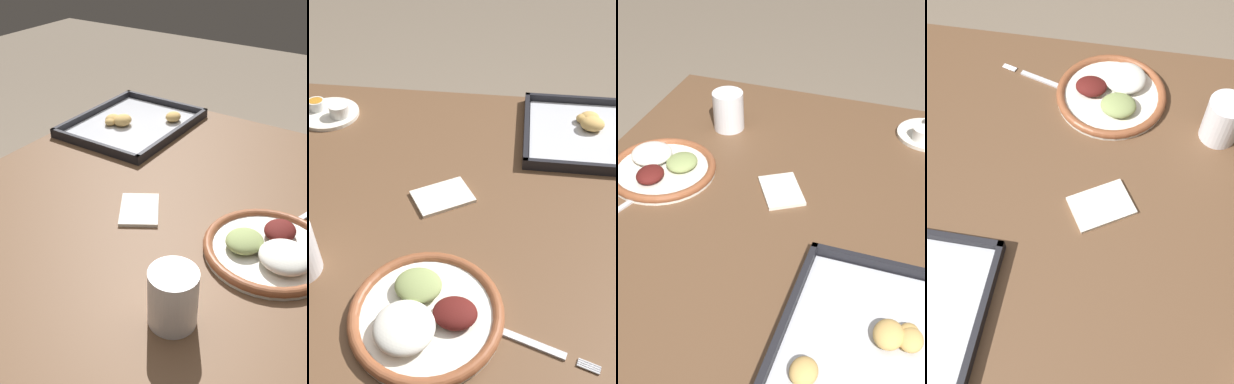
% 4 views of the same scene
% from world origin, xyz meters
% --- Properties ---
extents(ground_plane, '(8.00, 8.00, 0.00)m').
position_xyz_m(ground_plane, '(0.00, 0.00, 0.00)').
color(ground_plane, '#7A6B59').
extents(dining_table, '(1.10, 0.93, 0.72)m').
position_xyz_m(dining_table, '(0.00, 0.00, 0.62)').
color(dining_table, brown).
rests_on(dining_table, ground_plane).
extents(dinner_plate, '(0.26, 0.26, 0.05)m').
position_xyz_m(dinner_plate, '(-0.04, -0.29, 0.74)').
color(dinner_plate, white).
rests_on(dinner_plate, dining_table).
extents(fork, '(0.22, 0.08, 0.00)m').
position_xyz_m(fork, '(0.13, -0.31, 0.72)').
color(fork, silver).
rests_on(fork, dining_table).
extents(drinking_cup, '(0.08, 0.08, 0.10)m').
position_xyz_m(drinking_cup, '(-0.28, -0.22, 0.77)').
color(drinking_cup, white).
rests_on(drinking_cup, dining_table).
extents(napkin, '(0.15, 0.14, 0.01)m').
position_xyz_m(napkin, '(-0.05, 0.01, 0.73)').
color(napkin, silver).
rests_on(napkin, dining_table).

